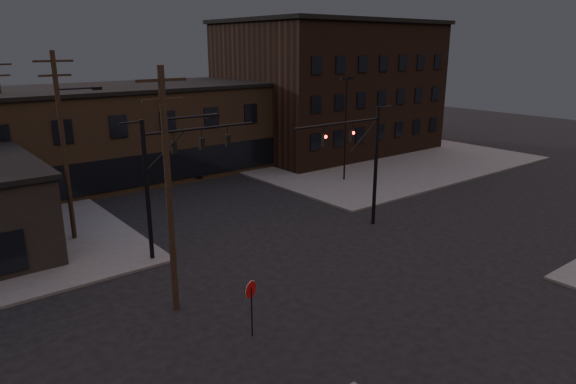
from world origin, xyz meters
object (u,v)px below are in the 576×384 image
at_px(stop_sign, 251,295).
at_px(parked_car_lot_b, 320,147).
at_px(traffic_signal_near, 364,155).
at_px(parked_car_lot_a, 303,158).
at_px(traffic_signal_far, 168,171).
at_px(car_crossing, 186,168).

distance_m(stop_sign, parked_car_lot_b, 38.02).
xyz_separation_m(traffic_signal_near, stop_sign, (-13.36, -6.49, -3.09)).
bearing_deg(parked_car_lot_a, parked_car_lot_b, -56.12).
xyz_separation_m(traffic_signal_near, parked_car_lot_b, (14.04, 19.85, -4.13)).
height_order(parked_car_lot_a, parked_car_lot_b, parked_car_lot_a).
distance_m(traffic_signal_far, parked_car_lot_b, 31.10).
xyz_separation_m(traffic_signal_near, car_crossing, (-2.75, 19.83, -4.15)).
height_order(parked_car_lot_b, car_crossing, car_crossing).
bearing_deg(traffic_signal_near, parked_car_lot_a, 62.74).
bearing_deg(stop_sign, car_crossing, 68.04).
height_order(stop_sign, car_crossing, stop_sign).
relative_size(stop_sign, car_crossing, 0.52).
bearing_deg(traffic_signal_far, traffic_signal_near, -16.17).
height_order(traffic_signal_far, parked_car_lot_b, traffic_signal_far).
bearing_deg(traffic_signal_near, traffic_signal_far, 163.83).
distance_m(traffic_signal_near, car_crossing, 20.44).
distance_m(traffic_signal_near, traffic_signal_far, 12.57).
relative_size(parked_car_lot_b, car_crossing, 0.94).
height_order(parked_car_lot_a, car_crossing, parked_car_lot_a).
bearing_deg(parked_car_lot_a, car_crossing, 69.59).
distance_m(traffic_signal_near, stop_sign, 15.17).
bearing_deg(traffic_signal_far, parked_car_lot_a, 31.39).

